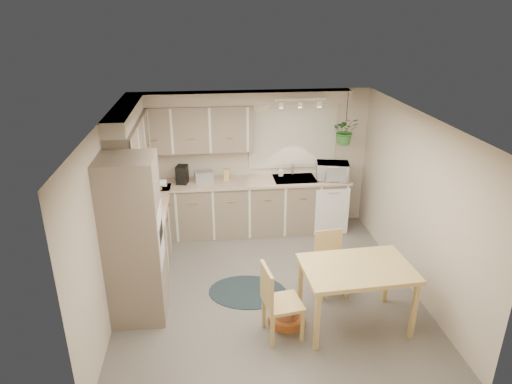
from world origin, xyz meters
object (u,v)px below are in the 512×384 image
pet_bed (287,319)px  braided_rug (248,292)px  chair_left (283,301)px  chair_back (332,265)px  microwave (332,169)px  dining_table (355,296)px

pet_bed → braided_rug: bearing=121.2°
chair_left → braided_rug: 1.07m
chair_back → microwave: microwave is taller
microwave → braided_rug: bearing=-121.2°
chair_back → pet_bed: bearing=32.9°
dining_table → microwave: size_ratio=2.42×
dining_table → chair_left: (-0.90, -0.11, 0.07)m
chair_back → microwave: 2.05m
chair_back → microwave: bearing=-110.1°
dining_table → chair_left: 0.91m
pet_bed → chair_left: bearing=-112.7°
chair_back → pet_bed: size_ratio=1.88×
chair_left → braided_rug: (-0.33, 0.91, -0.47)m
braided_rug → microwave: 2.63m
dining_table → braided_rug: size_ratio=1.19×
dining_table → microwave: 2.68m
braided_rug → microwave: size_ratio=2.03×
chair_left → pet_bed: bearing=148.4°
chair_back → microwave: size_ratio=1.63×
chair_back → braided_rug: chair_back is taller
chair_back → pet_bed: (-0.71, -0.58, -0.38)m
braided_rug → microwave: microwave is taller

